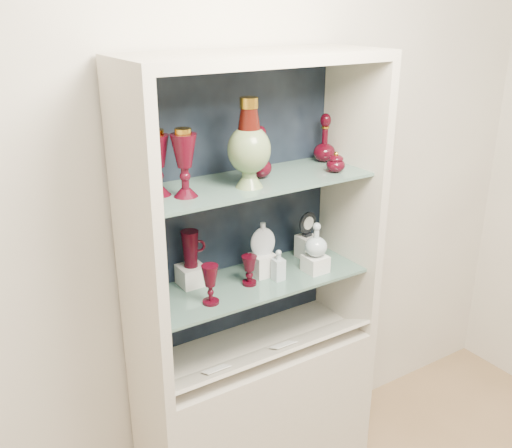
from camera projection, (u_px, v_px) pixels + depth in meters
wall_back at (227, 185)px, 2.34m from camera, size 3.50×0.02×2.80m
cabinet_base at (256, 418)px, 2.53m from camera, size 1.00×0.40×0.75m
cabinet_back_panel at (231, 204)px, 2.34m from camera, size 0.98×0.02×1.15m
cabinet_side_left at (138, 244)px, 1.95m from camera, size 0.04×0.40×1.15m
cabinet_side_right at (351, 197)px, 2.43m from camera, size 0.04×0.40×1.15m
cabinet_top_cap at (256, 57)px, 1.98m from camera, size 1.00×0.40×0.04m
shelf_lower at (253, 281)px, 2.31m from camera, size 0.92×0.34×0.01m
shelf_upper at (253, 182)px, 2.16m from camera, size 0.92×0.34×0.01m
label_ledge at (271, 352)px, 2.30m from camera, size 0.92×0.17×0.09m
label_card_0 at (283, 345)px, 2.32m from camera, size 0.10×0.06×0.03m
label_card_1 at (216, 369)px, 2.17m from camera, size 0.10×0.06×0.03m
pedestal_lamp_left at (158, 163)px, 1.95m from camera, size 0.10×0.10×0.23m
pedestal_lamp_right at (184, 163)px, 1.93m from camera, size 0.11×0.11×0.24m
enamel_urn at (249, 143)px, 2.02m from camera, size 0.21×0.21×0.32m
ruby_decanter_a at (261, 149)px, 2.15m from camera, size 0.11×0.11×0.22m
ruby_decanter_b at (325, 136)px, 2.38m from camera, size 0.12×0.12×0.22m
lidded_bowl at (336, 162)px, 2.25m from camera, size 0.09×0.09×0.08m
cobalt_goblet at (154, 288)px, 2.02m from camera, size 0.10×0.10×0.20m
ruby_goblet_tall at (210, 285)px, 2.10m from camera, size 0.08×0.08×0.15m
ruby_goblet_small at (249, 270)px, 2.25m from camera, size 0.07×0.07×0.12m
riser_ruby_pitcher at (191, 275)px, 2.26m from camera, size 0.10×0.10×0.08m
ruby_pitcher at (190, 249)px, 2.22m from camera, size 0.12×0.10×0.15m
clear_square_bottle at (278, 265)px, 2.29m from camera, size 0.05×0.05×0.13m
riser_flat_flask at (263, 264)px, 2.34m from camera, size 0.09×0.09×0.09m
flat_flask at (263, 238)px, 2.30m from camera, size 0.11×0.07×0.14m
riser_clear_round_decanter at (315, 264)px, 2.37m from camera, size 0.09×0.09×0.07m
clear_round_decanter at (316, 240)px, 2.33m from camera, size 0.11×0.11×0.14m
riser_cameo_medallion at (307, 247)px, 2.50m from camera, size 0.08×0.08×0.10m
cameo_medallion at (308, 224)px, 2.46m from camera, size 0.10×0.05×0.11m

